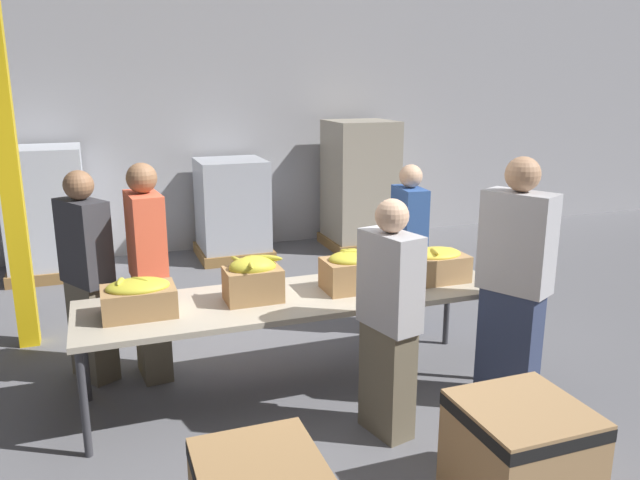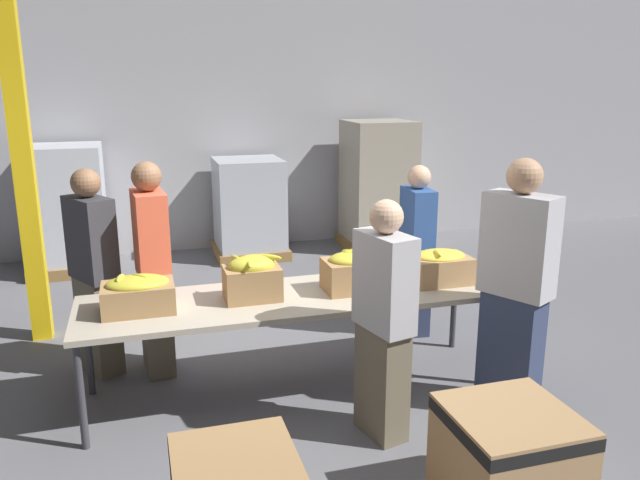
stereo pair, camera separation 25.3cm
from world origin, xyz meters
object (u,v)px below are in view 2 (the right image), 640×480
object	(u,v)px
banana_box_0	(138,293)
banana_box_2	(350,271)
volunteer_0	(153,271)
sorting_table	(297,300)
volunteer_4	(416,251)
support_pillar	(17,112)
banana_box_3	(439,266)
volunteer_2	(94,274)
pallet_stack_2	(249,209)
volunteer_3	(384,323)
volunteer_1	(515,288)
banana_box_1	(252,277)
pallet_stack_1	(67,210)
pallet_stack_0	(378,186)
donation_bin_1	(508,459)

from	to	relation	value
banana_box_0	banana_box_2	world-z (taller)	banana_box_2
volunteer_0	sorting_table	bearing A→B (deg)	51.82
banana_box_2	volunteer_4	world-z (taller)	volunteer_4
banana_box_0	support_pillar	distance (m)	2.15
banana_box_0	banana_box_3	size ratio (longest dim) A/B	1.04
volunteer_2	pallet_stack_2	world-z (taller)	volunteer_2
banana_box_3	volunteer_3	xyz separation A→B (m)	(-0.74, -0.70, -0.10)
banana_box_3	pallet_stack_2	distance (m)	3.87
banana_box_2	volunteer_1	xyz separation A→B (m)	(0.97, -0.63, -0.02)
banana_box_1	pallet_stack_1	world-z (taller)	pallet_stack_1
sorting_table	volunteer_1	world-z (taller)	volunteer_1
volunteer_1	pallet_stack_1	xyz separation A→B (m)	(-3.25, 4.38, -0.13)
banana_box_1	volunteer_4	world-z (taller)	volunteer_4
sorting_table	volunteer_4	size ratio (longest dim) A/B	2.00
volunteer_2	volunteer_4	world-z (taller)	volunteer_2
pallet_stack_0	donation_bin_1	bearing A→B (deg)	-104.34
donation_bin_1	support_pillar	bearing A→B (deg)	129.51
banana_box_2	donation_bin_1	bearing A→B (deg)	-78.92
volunteer_1	volunteer_2	size ratio (longest dim) A/B	1.09
volunteer_0	volunteer_4	size ratio (longest dim) A/B	1.09
sorting_table	volunteer_4	distance (m)	1.53
pallet_stack_2	pallet_stack_0	bearing A→B (deg)	-2.38
banana_box_0	volunteer_1	bearing A→B (deg)	-14.35
volunteer_0	volunteer_3	distance (m)	1.92
volunteer_3	pallet_stack_2	xyz separation A→B (m)	(-0.05, 4.48, -0.15)
banana_box_0	volunteer_1	size ratio (longest dim) A/B	0.27
pallet_stack_0	pallet_stack_1	size ratio (longest dim) A/B	1.14
volunteer_0	volunteer_1	world-z (taller)	volunteer_1
volunteer_2	support_pillar	xyz separation A→B (m)	(-0.54, 0.86, 1.19)
banana_box_3	pallet_stack_1	xyz separation A→B (m)	(-2.99, 3.77, -0.14)
banana_box_0	volunteer_4	size ratio (longest dim) A/B	0.31
sorting_table	volunteer_2	bearing A→B (deg)	152.24
volunteer_2	pallet_stack_2	xyz separation A→B (m)	(1.74, 3.00, -0.18)
banana_box_3	pallet_stack_0	xyz separation A→B (m)	(0.97, 3.71, -0.03)
banana_box_3	volunteer_2	size ratio (longest dim) A/B	0.28
volunteer_4	pallet_stack_2	bearing A→B (deg)	-156.07
banana_box_1	pallet_stack_2	size ratio (longest dim) A/B	0.32
support_pillar	banana_box_0	bearing A→B (deg)	-61.97
banana_box_2	pallet_stack_1	bearing A→B (deg)	121.29
banana_box_2	donation_bin_1	world-z (taller)	banana_box_2
support_pillar	banana_box_1	bearing A→B (deg)	-44.43
support_pillar	pallet_stack_2	xyz separation A→B (m)	(2.28, 2.14, -1.37)
banana_box_3	volunteer_0	bearing A→B (deg)	162.59
volunteer_3	donation_bin_1	distance (m)	1.08
banana_box_2	volunteer_3	world-z (taller)	volunteer_3
volunteer_1	volunteer_3	bearing A→B (deg)	67.00
support_pillar	pallet_stack_0	size ratio (longest dim) A/B	2.32
sorting_table	pallet_stack_0	world-z (taller)	pallet_stack_0
banana_box_1	pallet_stack_1	distance (m)	4.05
banana_box_0	volunteer_3	bearing A→B (deg)	-26.10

